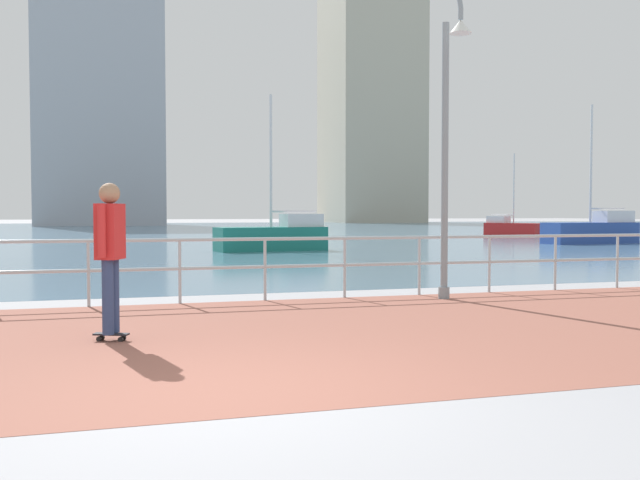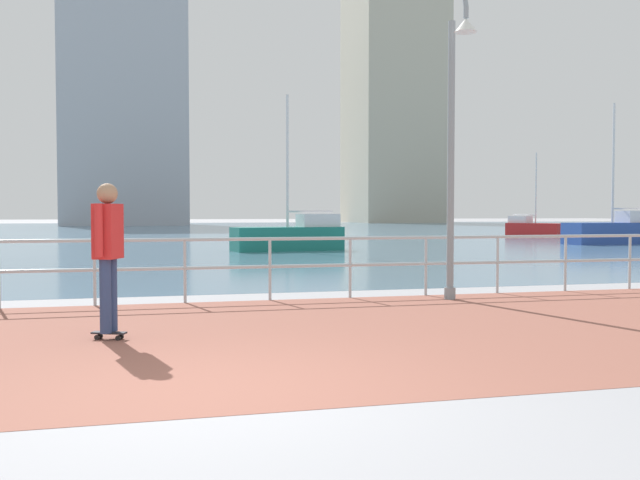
{
  "view_description": "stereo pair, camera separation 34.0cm",
  "coord_description": "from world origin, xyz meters",
  "px_view_note": "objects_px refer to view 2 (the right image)",
  "views": [
    {
      "loc": [
        -0.89,
        -5.43,
        1.47
      ],
      "look_at": [
        1.68,
        3.51,
        1.1
      ],
      "focal_mm": 38.69,
      "sensor_mm": 36.0,
      "label": 1
    },
    {
      "loc": [
        -0.56,
        -5.52,
        1.47
      ],
      "look_at": [
        1.68,
        3.51,
        1.1
      ],
      "focal_mm": 38.69,
      "sensor_mm": 36.0,
      "label": 2
    }
  ],
  "objects_px": {
    "sailboat_blue": "(615,231)",
    "sailboat_yellow": "(534,228)",
    "lamppost": "(455,126)",
    "skateboarder": "(108,245)",
    "sailboat_ivory": "(291,236)"
  },
  "relations": [
    {
      "from": "lamppost",
      "to": "sailboat_blue",
      "type": "xyz_separation_m",
      "value": [
        16.28,
        17.36,
        -2.28
      ]
    },
    {
      "from": "sailboat_blue",
      "to": "lamppost",
      "type": "bearing_deg",
      "value": -133.16
    },
    {
      "from": "skateboarder",
      "to": "sailboat_yellow",
      "type": "height_order",
      "value": "sailboat_yellow"
    },
    {
      "from": "sailboat_ivory",
      "to": "skateboarder",
      "type": "bearing_deg",
      "value": -108.06
    },
    {
      "from": "lamppost",
      "to": "sailboat_yellow",
      "type": "xyz_separation_m",
      "value": [
        18.76,
        28.52,
        -2.41
      ]
    },
    {
      "from": "sailboat_blue",
      "to": "sailboat_ivory",
      "type": "height_order",
      "value": "sailboat_blue"
    },
    {
      "from": "lamppost",
      "to": "sailboat_blue",
      "type": "height_order",
      "value": "sailboat_blue"
    },
    {
      "from": "lamppost",
      "to": "sailboat_blue",
      "type": "bearing_deg",
      "value": 46.84
    },
    {
      "from": "sailboat_blue",
      "to": "sailboat_yellow",
      "type": "xyz_separation_m",
      "value": [
        2.49,
        11.16,
        -0.13
      ]
    },
    {
      "from": "lamppost",
      "to": "skateboarder",
      "type": "relative_size",
      "value": 2.91
    },
    {
      "from": "lamppost",
      "to": "skateboarder",
      "type": "height_order",
      "value": "lamppost"
    },
    {
      "from": "sailboat_blue",
      "to": "sailboat_yellow",
      "type": "bearing_deg",
      "value": 77.44
    },
    {
      "from": "sailboat_blue",
      "to": "sailboat_yellow",
      "type": "height_order",
      "value": "sailboat_blue"
    },
    {
      "from": "lamppost",
      "to": "sailboat_ivory",
      "type": "distance_m",
      "value": 15.67
    },
    {
      "from": "lamppost",
      "to": "sailboat_ivory",
      "type": "bearing_deg",
      "value": 88.52
    }
  ]
}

